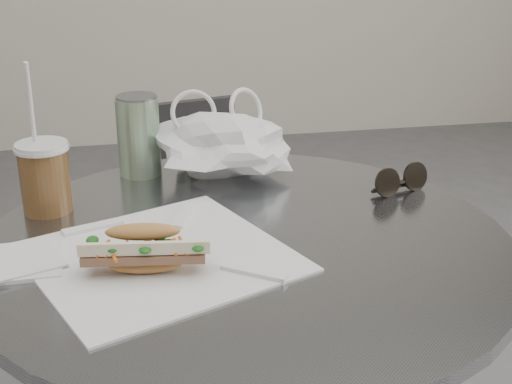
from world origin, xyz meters
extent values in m
cylinder|color=slate|center=(0.00, 0.20, 0.73)|extent=(0.76, 0.76, 0.02)
cylinder|color=#323235|center=(0.02, 0.92, 0.01)|extent=(0.34, 0.34, 0.02)
cylinder|color=#323235|center=(0.02, 0.92, 0.22)|extent=(0.06, 0.06, 0.45)
cylinder|color=#323235|center=(0.02, 0.92, 0.45)|extent=(0.38, 0.38, 0.02)
cube|color=#323235|center=(-0.02, 1.09, 0.58)|extent=(0.29, 0.09, 0.26)
cube|color=white|center=(-0.12, 0.16, 0.74)|extent=(0.41, 0.40, 0.00)
ellipsoid|color=#C37B49|center=(-0.14, 0.12, 0.75)|extent=(0.20, 0.09, 0.02)
cube|color=brown|center=(-0.14, 0.12, 0.77)|extent=(0.16, 0.06, 0.01)
ellipsoid|color=#C37B49|center=(-0.14, 0.13, 0.79)|extent=(0.20, 0.09, 0.03)
cylinder|color=brown|center=(-0.28, 0.36, 0.79)|extent=(0.07, 0.07, 0.10)
cylinder|color=silver|center=(-0.28, 0.36, 0.84)|extent=(0.08, 0.08, 0.01)
cylinder|color=white|center=(-0.29, 0.36, 0.88)|extent=(0.01, 0.05, 0.19)
cylinder|color=black|center=(0.25, 0.32, 0.76)|extent=(0.05, 0.03, 0.05)
cylinder|color=black|center=(0.31, 0.34, 0.76)|extent=(0.05, 0.03, 0.05)
cube|color=black|center=(0.28, 0.33, 0.76)|extent=(0.02, 0.01, 0.00)
cube|color=white|center=(-0.31, 0.18, 0.74)|extent=(0.12, 0.12, 0.01)
cube|color=white|center=(-0.31, 0.18, 0.75)|extent=(0.13, 0.13, 0.00)
cylinder|color=#528950|center=(-0.14, 0.50, 0.81)|extent=(0.07, 0.07, 0.14)
cylinder|color=slate|center=(-0.14, 0.50, 0.88)|extent=(0.07, 0.07, 0.00)
camera|label=1|loc=(-0.16, -0.70, 1.18)|focal=50.00mm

